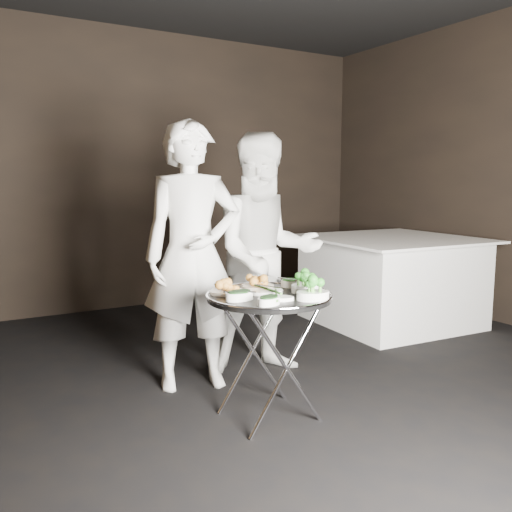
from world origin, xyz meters
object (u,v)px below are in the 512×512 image
tray_stand (269,351)px  waiter_left (193,256)px  waiter_right (266,254)px  dining_table (391,280)px  serving_tray (269,296)px

tray_stand → waiter_left: (-0.17, 0.70, 0.49)m
waiter_right → tray_stand: bearing=-104.9°
tray_stand → dining_table: bearing=29.7°
tray_stand → waiter_right: waiter_right is taller
dining_table → serving_tray: bearing=-150.3°
serving_tray → waiter_left: waiter_left is taller
tray_stand → waiter_left: 0.87m
tray_stand → waiter_left: waiter_left is taller
tray_stand → serving_tray: serving_tray is taller
serving_tray → waiter_right: (0.40, 0.70, 0.13)m
dining_table → waiter_left: bearing=-167.1°
tray_stand → waiter_right: bearing=60.1°
serving_tray → dining_table: bearing=29.7°
tray_stand → serving_tray: size_ratio=0.99×
waiter_right → dining_table: bearing=31.8°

